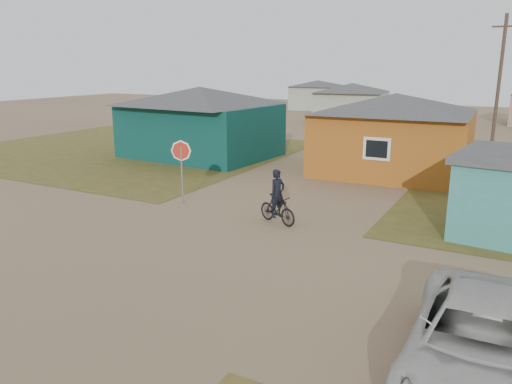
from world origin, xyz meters
TOP-DOWN VIEW (x-y plane):
  - ground at (0.00, 0.00)m, footprint 120.00×120.00m
  - grass_nw at (-14.00, 13.00)m, footprint 20.00×18.00m
  - house_teal at (-8.50, 13.50)m, footprint 8.93×7.08m
  - house_yellow at (2.50, 14.00)m, footprint 7.72×6.76m
  - house_pale_west at (-6.00, 34.00)m, footprint 7.04×6.15m
  - house_pale_north at (-14.00, 46.00)m, footprint 6.28×5.81m
  - utility_pole_near at (6.50, 22.00)m, footprint 1.40×0.20m
  - stop_sign at (-3.28, 4.57)m, footprint 0.81×0.12m
  - cyclist at (1.04, 4.04)m, footprint 1.71×1.02m
  - vehicle at (7.89, -2.29)m, footprint 2.56×5.34m

SIDE VIEW (x-z plane):
  - ground at x=0.00m, z-range 0.00..0.00m
  - grass_nw at x=-14.00m, z-range 0.00..0.01m
  - cyclist at x=1.04m, z-range -0.25..1.61m
  - vehicle at x=7.89m, z-range 0.00..1.47m
  - house_pale_north at x=-14.00m, z-range 0.05..3.45m
  - stop_sign at x=-3.28m, z-range 0.58..3.05m
  - house_pale_west at x=-6.00m, z-range 0.06..3.66m
  - house_yellow at x=2.50m, z-range 0.05..3.95m
  - house_teal at x=-8.50m, z-range 0.05..4.05m
  - utility_pole_near at x=6.50m, z-range 0.14..8.14m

